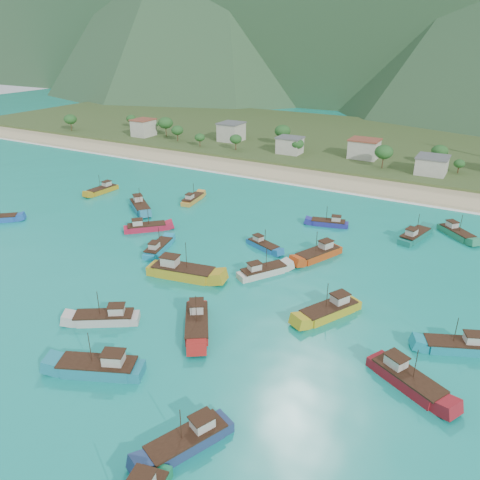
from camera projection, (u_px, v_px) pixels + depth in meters
The scene contains 25 objects.
ground at pixel (195, 290), 86.04m from camera, with size 600.00×600.00×0.00m, color #0D8F87.
beach at pixel (335, 181), 148.98m from camera, with size 400.00×18.00×1.20m, color beige.
land at pixel (383, 145), 197.57m from camera, with size 400.00×110.00×2.40m, color #385123.
surf_line at pixel (325, 189), 141.41m from camera, with size 400.00×2.50×0.08m, color white.
village at pixel (393, 155), 160.86m from camera, with size 209.14×21.79×7.87m.
vegetation at pixel (351, 149), 168.03m from camera, with size 273.91×25.99×8.75m.
boat_0 at pixel (458, 346), 69.47m from camera, with size 10.64×6.87×6.08m.
boat_3 at pixel (193, 200), 130.84m from camera, with size 4.03×9.68×5.55m.
boat_5 at pixel (407, 380), 62.63m from camera, with size 11.53×8.27×6.67m.
boat_7 at pixel (329, 223), 114.58m from camera, with size 9.47×4.82×5.37m.
boat_8 at pixel (106, 319), 76.21m from camera, with size 10.54×8.22×6.20m.
boat_9 at pixel (414, 236), 106.95m from camera, with size 5.77×11.12×6.30m.
boat_10 at pixel (263, 246), 102.68m from camera, with size 8.92×5.47×5.07m.
boat_11 at pixel (188, 441), 53.34m from camera, with size 7.13×10.98×6.27m.
boat_12 at pixel (140, 207), 124.75m from camera, with size 11.17×9.70×6.79m.
boat_15 at pixel (182, 272), 90.30m from camera, with size 13.88×6.30×7.91m.
boat_16 at pixel (330, 311), 78.10m from camera, with size 8.37×11.68×6.76m.
boat_17 at pixel (158, 248), 101.15m from camera, with size 4.85×9.97×5.66m.
boat_18 at pixel (456, 233), 108.62m from camera, with size 9.29×9.16×5.95m.
boat_19 at pixel (318, 254), 98.13m from camera, with size 7.47×11.50×6.57m.
boat_20 at pixel (103, 190), 138.47m from camera, with size 3.56×10.09×5.86m.
boat_22 at pixel (100, 368), 64.74m from camera, with size 12.36×8.02×7.06m.
boat_23 at pixel (263, 272), 91.21m from camera, with size 7.93×10.04×5.93m.
boat_24 at pixel (146, 228), 111.77m from camera, with size 9.26×9.08×5.92m.
boat_25 at pixel (197, 324), 74.65m from camera, with size 9.34×11.61×6.89m.
Camera 1 is at (43.83, -61.24, 43.42)m, focal length 35.00 mm.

